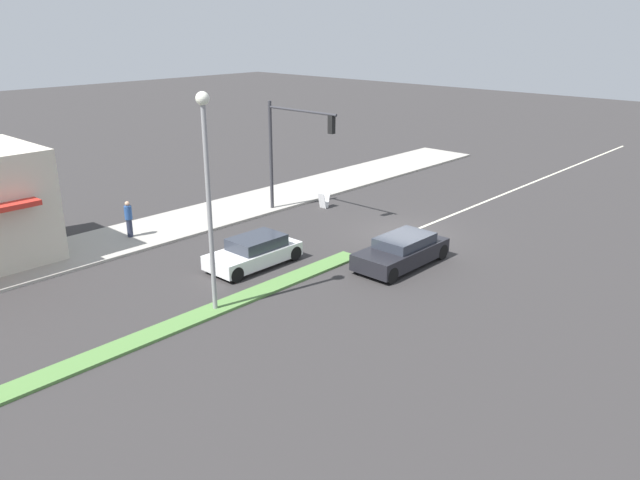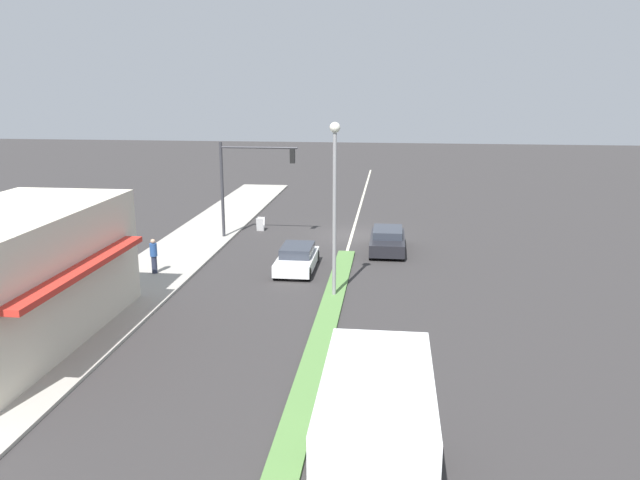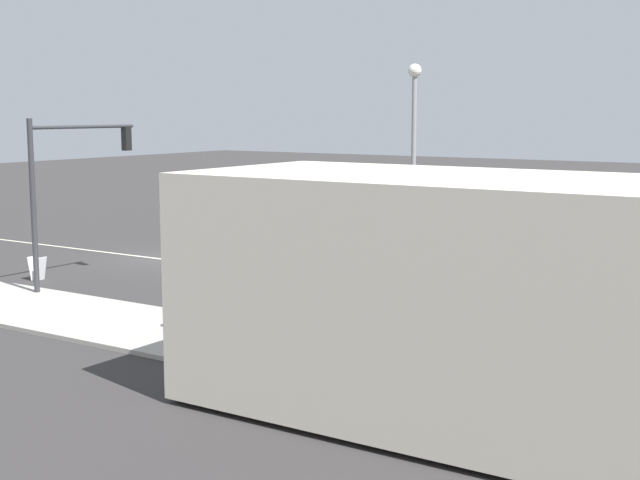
{
  "view_description": "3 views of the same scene",
  "coord_description": "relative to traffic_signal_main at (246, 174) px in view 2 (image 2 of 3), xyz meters",
  "views": [
    {
      "loc": [
        -16.02,
        23.21,
        9.51
      ],
      "look_at": [
        -1.02,
        7.07,
        1.76
      ],
      "focal_mm": 35.0,
      "sensor_mm": 36.0,
      "label": 1
    },
    {
      "loc": [
        -2.4,
        36.86,
        8.97
      ],
      "look_at": [
        1.03,
        7.74,
        1.61
      ],
      "focal_mm": 35.0,
      "sensor_mm": 36.0,
      "label": 2
    },
    {
      "loc": [
        26.29,
        24.79,
        5.95
      ],
      "look_at": [
        -0.35,
        7.41,
        1.33
      ],
      "focal_mm": 50.0,
      "sensor_mm": 36.0,
      "label": 3
    }
  ],
  "objects": [
    {
      "name": "ground_plane",
      "position": [
        -6.12,
        16.43,
        -3.9
      ],
      "size": [
        160.0,
        160.0,
        0.0
      ],
      "primitive_type": "plane",
      "color": "#333030"
    },
    {
      "name": "sidewalk_right",
      "position": [
        2.88,
        16.93,
        -3.84
      ],
      "size": [
        4.0,
        73.0,
        0.12
      ],
      "primitive_type": "cube",
      "color": "#A8A399",
      "rests_on": "ground"
    },
    {
      "name": "lane_marking_center",
      "position": [
        -6.12,
        -1.57,
        -3.9
      ],
      "size": [
        0.16,
        60.0,
        0.01
      ],
      "primitive_type": "cube",
      "color": "beige",
      "rests_on": "ground"
    },
    {
      "name": "building_corner_store",
      "position": [
        4.63,
        16.26,
        -1.47
      ],
      "size": [
        5.76,
        10.63,
        4.62
      ],
      "color": "beige",
      "rests_on": "sidewalk_right"
    },
    {
      "name": "traffic_signal_main",
      "position": [
        0.0,
        0.0,
        0.0
      ],
      "size": [
        4.59,
        0.34,
        5.6
      ],
      "color": "#333338",
      "rests_on": "sidewalk_right"
    },
    {
      "name": "street_lamp",
      "position": [
        -6.12,
        9.74,
        0.88
      ],
      "size": [
        0.44,
        0.44,
        7.37
      ],
      "color": "gray",
      "rests_on": "median_strip"
    },
    {
      "name": "pedestrian",
      "position": [
        2.75,
        7.7,
        -2.89
      ],
      "size": [
        0.34,
        0.34,
        1.69
      ],
      "color": "#282D42",
      "rests_on": "sidewalk_right"
    },
    {
      "name": "warning_aframe_sign",
      "position": [
        -0.35,
        -2.13,
        -3.47
      ],
      "size": [
        0.45,
        0.53,
        0.84
      ],
      "color": "silver",
      "rests_on": "ground"
    },
    {
      "name": "delivery_truck",
      "position": [
        -8.32,
        23.83,
        -2.43
      ],
      "size": [
        2.44,
        7.5,
        2.87
      ],
      "color": "silver",
      "rests_on": "ground"
    },
    {
      "name": "sedan_dark",
      "position": [
        -8.32,
        1.84,
        -3.29
      ],
      "size": [
        1.88,
        4.37,
        1.24
      ],
      "color": "black",
      "rests_on": "ground"
    },
    {
      "name": "van_white",
      "position": [
        -3.92,
        5.98,
        -3.31
      ],
      "size": [
        1.78,
        3.98,
        1.22
      ],
      "color": "silver",
      "rests_on": "ground"
    }
  ]
}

